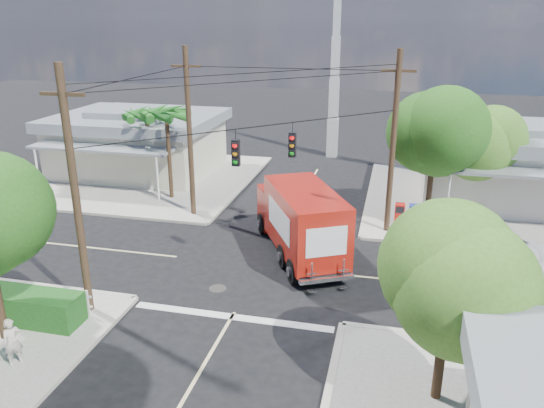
% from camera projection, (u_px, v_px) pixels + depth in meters
% --- Properties ---
extents(ground, '(120.00, 120.00, 0.00)m').
position_uv_depth(ground, '(261.00, 266.00, 23.28)').
color(ground, black).
rests_on(ground, ground).
extents(sidewalk_ne, '(14.12, 14.12, 0.14)m').
position_uv_depth(sidewalk_ne, '(489.00, 203.00, 30.84)').
color(sidewalk_ne, gray).
rests_on(sidewalk_ne, ground).
extents(sidewalk_nw, '(14.12, 14.12, 0.14)m').
position_uv_depth(sidewalk_nw, '(146.00, 178.00, 35.62)').
color(sidewalk_nw, gray).
rests_on(sidewalk_nw, ground).
extents(road_markings, '(32.00, 32.00, 0.01)m').
position_uv_depth(road_markings, '(252.00, 281.00, 21.93)').
color(road_markings, beige).
rests_on(road_markings, ground).
extents(building_ne, '(11.80, 10.20, 4.50)m').
position_uv_depth(building_ne, '(521.00, 163.00, 30.72)').
color(building_ne, beige).
rests_on(building_ne, sidewalk_ne).
extents(building_nw, '(10.80, 10.20, 4.30)m').
position_uv_depth(building_nw, '(139.00, 141.00, 36.59)').
color(building_nw, beige).
rests_on(building_nw, sidewalk_nw).
extents(radio_tower, '(0.80, 0.80, 17.00)m').
position_uv_depth(radio_tower, '(334.00, 83.00, 39.61)').
color(radio_tower, silver).
rests_on(radio_tower, ground).
extents(tree_ne_front, '(4.21, 4.14, 6.66)m').
position_uv_depth(tree_ne_front, '(435.00, 136.00, 26.30)').
color(tree_ne_front, '#422D1C').
rests_on(tree_ne_front, sidewalk_ne).
extents(tree_ne_back, '(3.77, 3.66, 5.82)m').
position_uv_depth(tree_ne_back, '(483.00, 140.00, 27.93)').
color(tree_ne_back, '#422D1C').
rests_on(tree_ne_back, sidewalk_ne).
extents(tree_se, '(3.67, 3.54, 5.62)m').
position_uv_depth(tree_se, '(451.00, 274.00, 13.75)').
color(tree_se, '#422D1C').
rests_on(tree_se, sidewalk_se).
extents(palm_nw_front, '(3.01, 3.08, 5.59)m').
position_uv_depth(palm_nw_front, '(166.00, 115.00, 30.11)').
color(palm_nw_front, '#422D1C').
rests_on(palm_nw_front, sidewalk_nw).
extents(palm_nw_back, '(3.01, 3.08, 5.19)m').
position_uv_depth(palm_nw_back, '(146.00, 116.00, 32.05)').
color(palm_nw_back, '#422D1C').
rests_on(palm_nw_back, sidewalk_nw).
extents(utility_poles, '(12.00, 10.68, 9.00)m').
position_uv_depth(utility_poles, '(235.00, 152.00, 23.53)').
color(utility_poles, '#473321').
rests_on(utility_poles, ground).
extents(picket_fence, '(5.94, 0.06, 1.00)m').
position_uv_depth(picket_fence, '(20.00, 293.00, 19.63)').
color(picket_fence, silver).
rests_on(picket_fence, sidewalk_sw).
extents(hedge_sw, '(6.20, 1.20, 1.10)m').
position_uv_depth(hedge_sw, '(0.00, 303.00, 18.94)').
color(hedge_sw, '#124612').
rests_on(hedge_sw, sidewalk_sw).
extents(vending_boxes, '(1.90, 0.50, 1.10)m').
position_uv_depth(vending_boxes, '(413.00, 215.00, 27.30)').
color(vending_boxes, red).
rests_on(vending_boxes, sidewalk_ne).
extents(delivery_truck, '(5.51, 7.76, 3.29)m').
position_uv_depth(delivery_truck, '(300.00, 220.00, 23.88)').
color(delivery_truck, black).
rests_on(delivery_truck, ground).
extents(parked_car, '(6.30, 3.12, 1.72)m').
position_uv_depth(parked_car, '(506.00, 256.00, 22.19)').
color(parked_car, silver).
rests_on(parked_car, ground).
extents(pedestrian, '(0.63, 0.68, 1.56)m').
position_uv_depth(pedestrian, '(13.00, 342.00, 16.27)').
color(pedestrian, beige).
rests_on(pedestrian, sidewalk_sw).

